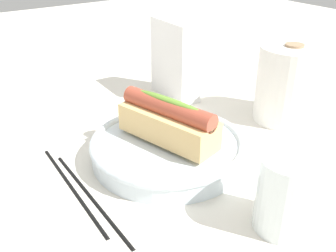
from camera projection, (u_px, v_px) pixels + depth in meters
name	position (u px, v px, depth m)	size (l,w,h in m)	color
ground_plane	(150.00, 153.00, 0.59)	(2.40, 2.40, 0.00)	silver
serving_bowl	(168.00, 148.00, 0.57)	(0.23, 0.23, 0.03)	silver
hotdog_front	(168.00, 121.00, 0.55)	(0.16, 0.09, 0.06)	#DBB270
water_glass	(286.00, 198.00, 0.43)	(0.07, 0.07, 0.09)	white
paper_towel_roll	(289.00, 84.00, 0.67)	(0.11, 0.11, 0.13)	white
napkin_box	(175.00, 59.00, 0.75)	(0.11, 0.04, 0.15)	white
chopstick_near	(91.00, 196.00, 0.50)	(0.01, 0.01, 0.22)	black
chopstick_far	(72.00, 187.00, 0.51)	(0.01, 0.01, 0.22)	black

